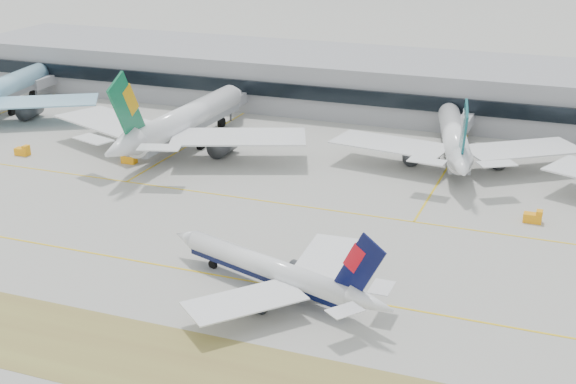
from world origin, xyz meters
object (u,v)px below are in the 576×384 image
at_px(taxiing_airliner, 275,272).
at_px(terminal, 398,84).
at_px(widebody_eva, 183,123).
at_px(widebody_cathay, 455,140).

xyz_separation_m(taxiing_airliner, terminal, (-10.08, 121.98, 3.83)).
height_order(taxiing_airliner, widebody_eva, widebody_eva).
bearing_deg(taxiing_airliner, terminal, -66.51).
bearing_deg(taxiing_airliner, widebody_cathay, -82.09).
bearing_deg(terminal, taxiing_airliner, -85.27).
height_order(taxiing_airliner, terminal, taxiing_airliner).
distance_m(widebody_cathay, terminal, 51.54).
distance_m(taxiing_airliner, terminal, 122.46).
height_order(widebody_eva, widebody_cathay, widebody_eva).
xyz_separation_m(widebody_eva, widebody_cathay, (65.48, 12.68, -1.00)).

